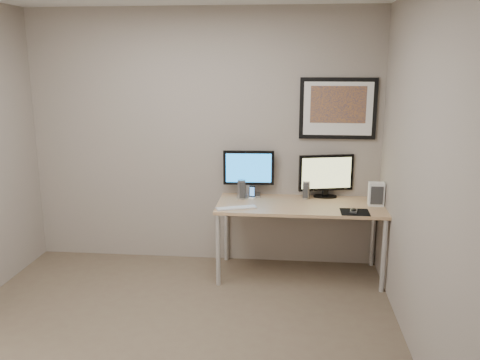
{
  "coord_description": "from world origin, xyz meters",
  "views": [
    {
      "loc": [
        0.89,
        -3.4,
        2.09
      ],
      "look_at": [
        0.44,
        1.1,
        1.01
      ],
      "focal_mm": 38.0,
      "sensor_mm": 36.0,
      "label": 1
    }
  ],
  "objects": [
    {
      "name": "framed_art",
      "position": [
        1.35,
        1.68,
        1.62
      ],
      "size": [
        0.75,
        0.04,
        0.6
      ],
      "color": "black",
      "rests_on": "room"
    },
    {
      "name": "room",
      "position": [
        0.0,
        0.45,
        1.64
      ],
      "size": [
        3.6,
        3.6,
        3.6
      ],
      "color": "white",
      "rests_on": "ground"
    },
    {
      "name": "floor",
      "position": [
        0.0,
        0.0,
        0.0
      ],
      "size": [
        3.6,
        3.6,
        0.0
      ],
      "primitive_type": "plane",
      "color": "brown",
      "rests_on": "ground"
    },
    {
      "name": "desk",
      "position": [
        1.0,
        1.35,
        0.66
      ],
      "size": [
        1.6,
        0.7,
        0.73
      ],
      "color": "#A07F4D",
      "rests_on": "floor"
    },
    {
      "name": "speaker_right",
      "position": [
        1.06,
        1.56,
        0.82
      ],
      "size": [
        0.08,
        0.08,
        0.18
      ],
      "primitive_type": "cylinder",
      "rotation": [
        0.0,
        0.0,
        -0.18
      ],
      "color": "#A4A4A9",
      "rests_on": "desk"
    },
    {
      "name": "mouse",
      "position": [
        1.48,
        1.12,
        0.75
      ],
      "size": [
        0.07,
        0.11,
        0.03
      ],
      "primitive_type": "ellipsoid",
      "rotation": [
        0.0,
        0.0,
        -0.2
      ],
      "color": "black",
      "rests_on": "mousepad"
    },
    {
      "name": "mousepad",
      "position": [
        1.49,
        1.12,
        0.73
      ],
      "size": [
        0.26,
        0.23,
        0.0
      ],
      "primitive_type": "cube",
      "rotation": [
        0.0,
        0.0,
        -0.0
      ],
      "color": "black",
      "rests_on": "desk"
    },
    {
      "name": "monitor_tv",
      "position": [
        1.26,
        1.62,
        0.96
      ],
      "size": [
        0.55,
        0.18,
        0.44
      ],
      "rotation": [
        0.0,
        0.0,
        0.24
      ],
      "color": "black",
      "rests_on": "desk"
    },
    {
      "name": "fan_unit",
      "position": [
        1.72,
        1.38,
        0.84
      ],
      "size": [
        0.15,
        0.11,
        0.22
      ],
      "primitive_type": "cube",
      "rotation": [
        0.0,
        0.0,
        -0.02
      ],
      "color": "white",
      "rests_on": "desk"
    },
    {
      "name": "monitor_large",
      "position": [
        0.48,
        1.61,
        0.99
      ],
      "size": [
        0.51,
        0.18,
        0.47
      ],
      "rotation": [
        0.0,
        0.0,
        0.06
      ],
      "color": "#A4A4A9",
      "rests_on": "desk"
    },
    {
      "name": "speaker_left",
      "position": [
        0.42,
        1.48,
        0.83
      ],
      "size": [
        0.1,
        0.1,
        0.2
      ],
      "primitive_type": "cylinder",
      "rotation": [
        0.0,
        0.0,
        0.29
      ],
      "color": "#A4A4A9",
      "rests_on": "desk"
    },
    {
      "name": "phone_dock",
      "position": [
        0.52,
        1.51,
        0.8
      ],
      "size": [
        0.07,
        0.07,
        0.13
      ],
      "primitive_type": "cube",
      "rotation": [
        0.0,
        0.0,
        -0.22
      ],
      "color": "black",
      "rests_on": "desk"
    },
    {
      "name": "keyboard",
      "position": [
        0.4,
        1.14,
        0.74
      ],
      "size": [
        0.39,
        0.23,
        0.01
      ],
      "primitive_type": "cube",
      "rotation": [
        0.0,
        0.0,
        0.36
      ],
      "color": "silver",
      "rests_on": "desk"
    }
  ]
}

